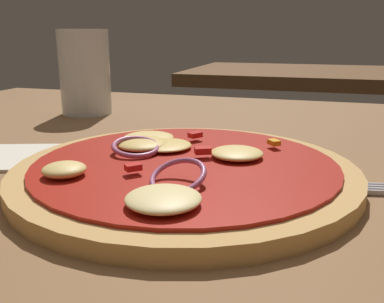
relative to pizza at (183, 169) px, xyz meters
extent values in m
cube|color=brown|center=(0.03, -0.01, -0.03)|extent=(1.18, 0.99, 0.04)
cylinder|color=tan|center=(0.00, 0.00, 0.00)|extent=(0.29, 0.29, 0.01)
cylinder|color=#A81C11|center=(0.00, 0.00, 0.01)|extent=(0.26, 0.26, 0.00)
ellipsoid|color=#E5BC60|center=(-0.05, 0.03, 0.01)|extent=(0.05, 0.05, 0.01)
ellipsoid|color=#EFCC72|center=(-0.06, 0.06, 0.01)|extent=(0.05, 0.05, 0.01)
ellipsoid|color=#EFCC72|center=(0.04, 0.02, 0.01)|extent=(0.05, 0.05, 0.01)
ellipsoid|color=#F4DB8E|center=(0.02, -0.10, 0.01)|extent=(0.05, 0.05, 0.01)
ellipsoid|color=#EFCC72|center=(-0.08, -0.06, 0.01)|extent=(0.03, 0.03, 0.01)
ellipsoid|color=#E5BC60|center=(-0.03, 0.04, 0.01)|extent=(0.05, 0.05, 0.01)
torus|color=#B25984|center=(0.01, -0.05, 0.01)|extent=(0.05, 0.05, 0.02)
torus|color=#B25984|center=(-0.05, 0.01, 0.01)|extent=(0.06, 0.06, 0.01)
cube|color=red|center=(-0.01, 0.07, 0.01)|extent=(0.01, 0.02, 0.01)
cube|color=red|center=(-0.03, -0.04, 0.01)|extent=(0.01, 0.01, 0.00)
cube|color=orange|center=(0.07, 0.07, 0.01)|extent=(0.01, 0.01, 0.00)
cube|color=red|center=(0.01, 0.01, 0.01)|extent=(0.02, 0.02, 0.01)
cube|color=silver|center=(0.15, 0.02, -0.01)|extent=(0.04, 0.01, 0.00)
cube|color=silver|center=(0.15, 0.02, -0.01)|extent=(0.04, 0.01, 0.00)
cube|color=silver|center=(0.15, 0.01, -0.01)|extent=(0.04, 0.01, 0.00)
cube|color=silver|center=(0.15, 0.01, -0.01)|extent=(0.04, 0.01, 0.00)
cylinder|color=silver|center=(-0.24, 0.25, 0.05)|extent=(0.08, 0.08, 0.13)
cylinder|color=#9E510F|center=(-0.24, 0.25, 0.03)|extent=(0.07, 0.07, 0.07)
cylinder|color=white|center=(-0.24, 0.25, 0.07)|extent=(0.07, 0.07, 0.02)
cube|color=brown|center=(0.08, 1.19, -0.03)|extent=(0.84, 0.55, 0.04)
camera|label=1|loc=(0.11, -0.33, 0.11)|focal=39.68mm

